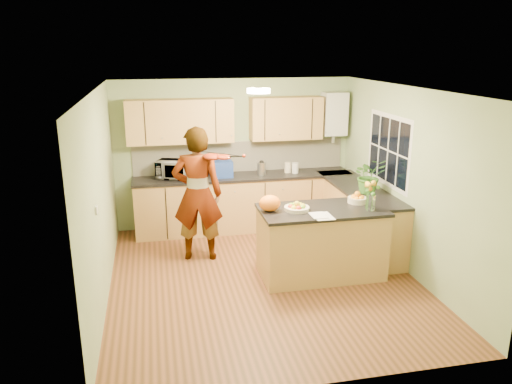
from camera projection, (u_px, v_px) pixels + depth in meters
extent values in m
plane|color=#503117|center=(263.00, 278.00, 6.71)|extent=(4.50, 4.50, 0.00)
cube|color=white|center=(264.00, 89.00, 6.00)|extent=(4.00, 4.50, 0.02)
cube|color=gray|center=(234.00, 154.00, 8.47)|extent=(4.00, 0.02, 2.50)
cube|color=gray|center=(321.00, 260.00, 4.24)|extent=(4.00, 0.02, 2.50)
cube|color=gray|center=(100.00, 199.00, 5.96)|extent=(0.02, 4.50, 2.50)
cube|color=gray|center=(407.00, 181.00, 6.75)|extent=(0.02, 4.50, 2.50)
cube|color=tan|center=(244.00, 203.00, 8.43)|extent=(3.60, 0.60, 0.90)
cube|color=black|center=(244.00, 176.00, 8.29)|extent=(3.64, 0.62, 0.04)
cube|color=tan|center=(358.00, 218.00, 7.71)|extent=(0.60, 2.20, 0.90)
cube|color=black|center=(359.00, 189.00, 7.58)|extent=(0.62, 2.24, 0.04)
cube|color=silver|center=(240.00, 156.00, 8.49)|extent=(3.60, 0.02, 0.52)
cube|color=tan|center=(180.00, 121.00, 7.96)|extent=(1.70, 0.34, 0.70)
cube|color=tan|center=(286.00, 118.00, 8.31)|extent=(1.20, 0.34, 0.70)
cube|color=silver|center=(334.00, 114.00, 8.47)|extent=(0.40, 0.30, 0.72)
cylinder|color=#BABABF|center=(333.00, 137.00, 8.58)|extent=(0.06, 0.06, 0.20)
cube|color=silver|center=(388.00, 150.00, 7.23)|extent=(0.01, 1.30, 1.05)
cube|color=black|center=(388.00, 150.00, 7.23)|extent=(0.01, 1.18, 0.92)
cube|color=silver|center=(97.00, 210.00, 5.39)|extent=(0.02, 0.09, 0.09)
cylinder|color=#FFEABF|center=(259.00, 91.00, 6.30)|extent=(0.30, 0.30, 0.06)
cylinder|color=silver|center=(259.00, 88.00, 6.29)|extent=(0.10, 0.10, 0.02)
cube|color=tan|center=(321.00, 243.00, 6.70)|extent=(1.61, 0.81, 0.91)
cube|color=black|center=(322.00, 210.00, 6.56)|extent=(1.65, 0.85, 0.04)
cylinder|color=beige|center=(297.00, 209.00, 6.48)|extent=(0.33, 0.33, 0.05)
cylinder|color=beige|center=(357.00, 200.00, 6.80)|extent=(0.26, 0.26, 0.08)
cylinder|color=silver|center=(371.00, 202.00, 6.48)|extent=(0.11, 0.11, 0.21)
ellipsoid|color=orange|center=(270.00, 203.00, 6.44)|extent=(0.33, 0.30, 0.21)
cube|color=silver|center=(323.00, 216.00, 6.26)|extent=(0.23, 0.32, 0.01)
imported|color=tan|center=(197.00, 194.00, 7.10)|extent=(0.78, 0.58, 1.95)
imported|color=silver|center=(174.00, 169.00, 8.06)|extent=(0.62, 0.53, 0.29)
cube|color=navy|center=(222.00, 169.00, 8.15)|extent=(0.34, 0.25, 0.27)
cylinder|color=#BABABF|center=(262.00, 169.00, 8.29)|extent=(0.15, 0.15, 0.21)
sphere|color=black|center=(262.00, 160.00, 8.25)|extent=(0.08, 0.08, 0.08)
cylinder|color=beige|center=(288.00, 167.00, 8.45)|extent=(0.13, 0.13, 0.17)
cylinder|color=silver|center=(295.00, 168.00, 8.42)|extent=(0.15, 0.15, 0.18)
imported|color=#3A7025|center=(369.00, 176.00, 7.22)|extent=(0.47, 0.41, 0.52)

